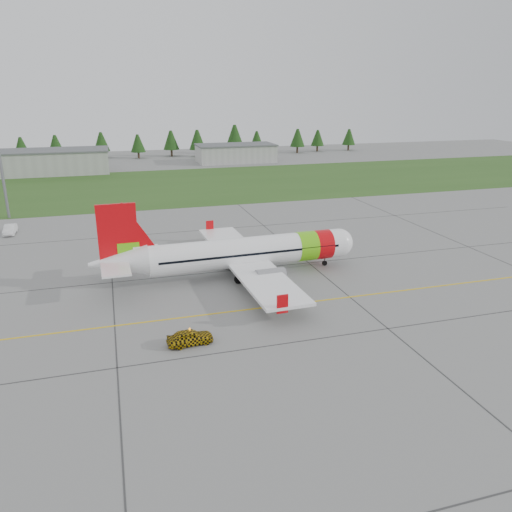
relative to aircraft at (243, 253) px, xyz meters
name	(u,v)px	position (x,y,z in m)	size (l,w,h in m)	color
ground	(289,343)	(-0.55, -18.14, -2.86)	(320.00, 320.00, 0.00)	gray
aircraft	(243,253)	(0.00, 0.00, 0.00)	(32.74, 30.09, 9.92)	white
follow_me_car	(189,323)	(-9.15, -15.84, -0.80)	(1.66, 1.40, 4.12)	gold
service_van	(8,220)	(-30.58, 28.30, -0.59)	(1.59, 1.50, 4.55)	white
grass_strip	(172,185)	(-0.55, 63.86, -2.85)	(320.00, 50.00, 0.03)	#30561E
taxi_guideline	(263,308)	(-0.55, -10.14, -2.85)	(120.00, 0.25, 0.02)	gold
hangar_west	(48,162)	(-30.55, 91.86, 0.14)	(32.00, 14.00, 6.00)	#A8A8A3
hangar_east	(236,154)	(24.45, 99.86, -0.26)	(24.00, 12.00, 5.20)	#A8A8A3
floodlight_mast	(0,161)	(-32.55, 39.86, 7.14)	(0.50, 0.50, 20.00)	slate
treeline	(150,142)	(-0.55, 119.86, 2.14)	(160.00, 8.00, 10.00)	#1C3F14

